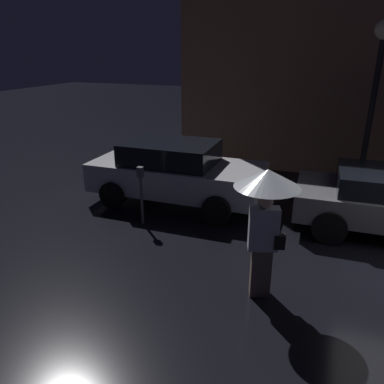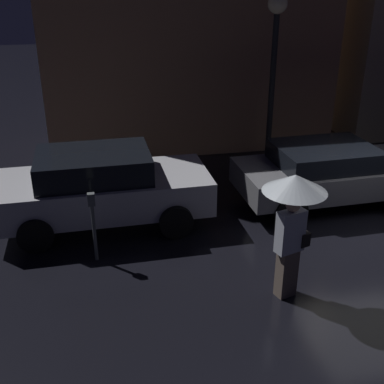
% 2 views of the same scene
% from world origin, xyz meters
% --- Properties ---
extents(building_facade_left, '(7.88, 3.00, 7.13)m').
position_xyz_m(building_facade_left, '(-2.58, 6.50, 3.56)').
color(building_facade_left, '#8C664C').
rests_on(building_facade_left, ground).
extents(parked_car_silver, '(4.16, 1.98, 1.50)m').
position_xyz_m(parked_car_silver, '(-5.26, 1.52, 0.79)').
color(parked_car_silver, '#B7B7BF').
rests_on(parked_car_silver, ground).
extents(pedestrian_with_umbrella, '(0.93, 0.93, 2.03)m').
position_xyz_m(pedestrian_with_umbrella, '(-2.58, -1.50, 1.55)').
color(pedestrian_with_umbrella, '#66564C').
rests_on(pedestrian_with_umbrella, ground).
extents(parking_meter, '(0.12, 0.10, 1.28)m').
position_xyz_m(parking_meter, '(-5.45, 0.12, 0.79)').
color(parking_meter, '#4C5154').
rests_on(parking_meter, ground).
extents(street_lamp_near, '(0.45, 0.45, 4.21)m').
position_xyz_m(street_lamp_near, '(-1.00, 3.80, 3.06)').
color(street_lamp_near, black).
rests_on(street_lamp_near, ground).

